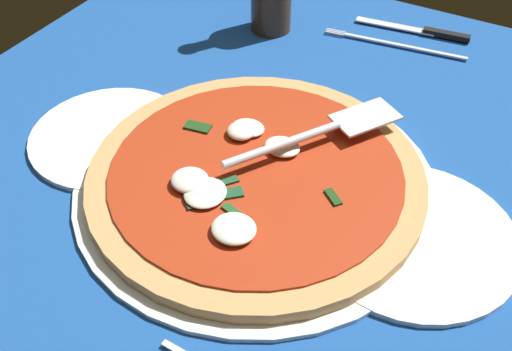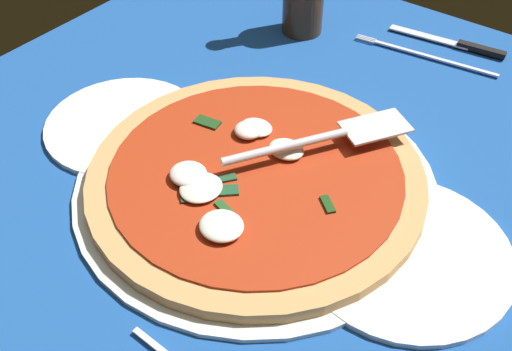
{
  "view_description": "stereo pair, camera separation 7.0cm",
  "coord_description": "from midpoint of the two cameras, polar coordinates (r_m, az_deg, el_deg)",
  "views": [
    {
      "loc": [
        -26.6,
        50.55,
        49.68
      ],
      "look_at": [
        -1.7,
        5.78,
        2.0
      ],
      "focal_mm": 43.27,
      "sensor_mm": 36.0,
      "label": 1
    },
    {
      "loc": [
        -32.46,
        46.74,
        49.68
      ],
      "look_at": [
        -1.7,
        5.78,
        2.0
      ],
      "focal_mm": 43.27,
      "sensor_mm": 36.0,
      "label": 2
    }
  ],
  "objects": [
    {
      "name": "place_setting_near",
      "position": [
        0.99,
        11.97,
        12.13
      ],
      "size": [
        21.6,
        13.79,
        1.4
      ],
      "rotation": [
        0.0,
        0.0,
        0.12
      ],
      "color": "white",
      "rests_on": "ground_plane"
    },
    {
      "name": "ground_plane",
      "position": [
        0.76,
        -1.64,
        1.58
      ],
      "size": [
        90.4,
        90.4,
        0.8
      ],
      "primitive_type": "cube",
      "color": "#1B4B94"
    },
    {
      "name": "dinner_plate_left",
      "position": [
        0.66,
        11.38,
        -5.78
      ],
      "size": [
        22.24,
        22.24,
        1.0
      ],
      "primitive_type": "cylinder",
      "color": "white",
      "rests_on": "ground_plane"
    },
    {
      "name": "checker_pattern",
      "position": [
        0.76,
        -1.64,
        1.83
      ],
      "size": [
        90.4,
        90.4,
        0.1
      ],
      "color": "white",
      "rests_on": "ground_plane"
    },
    {
      "name": "pizza_pan",
      "position": [
        0.71,
        -2.82,
        -0.99
      ],
      "size": [
        41.49,
        41.49,
        0.9
      ],
      "primitive_type": "cylinder",
      "color": "silver",
      "rests_on": "ground_plane"
    },
    {
      "name": "pizza",
      "position": [
        0.7,
        -2.97,
        -0.2
      ],
      "size": [
        38.42,
        38.42,
        3.19
      ],
      "color": "tan",
      "rests_on": "pizza_pan"
    },
    {
      "name": "dinner_plate_right",
      "position": [
        0.8,
        -15.74,
        3.32
      ],
      "size": [
        20.09,
        20.09,
        1.0
      ],
      "primitive_type": "cylinder",
      "color": "white",
      "rests_on": "ground_plane"
    },
    {
      "name": "pizza_server",
      "position": [
        0.72,
        3.04,
        3.88
      ],
      "size": [
        14.79,
        20.96,
        1.0
      ],
      "rotation": [
        0.0,
        0.0,
        4.14
      ],
      "color": "silver",
      "rests_on": "pizza"
    }
  ]
}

